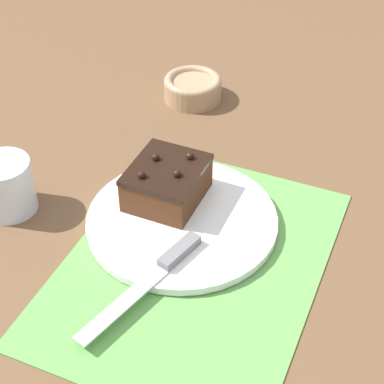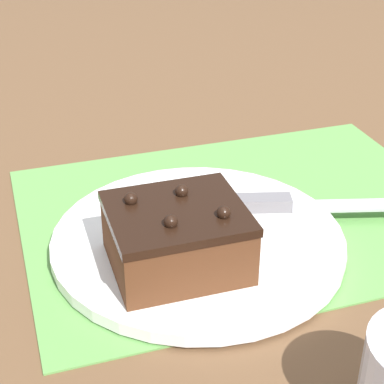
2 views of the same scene
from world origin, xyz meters
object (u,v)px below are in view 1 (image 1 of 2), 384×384
chocolate_cake (167,182)px  small_bowl (193,87)px  cake_plate (182,220)px  serving_knife (161,268)px  drinking_glass (8,184)px

chocolate_cake → small_bowl: size_ratio=1.09×
cake_plate → serving_knife: bearing=9.3°
cake_plate → drinking_glass: bearing=-76.5°
cake_plate → chocolate_cake: bearing=-130.1°
cake_plate → serving_knife: 0.11m
chocolate_cake → cake_plate: bearing=49.9°
chocolate_cake → drinking_glass: 0.24m
serving_knife → cake_plate: bearing=-65.2°
cake_plate → small_bowl: 0.36m
cake_plate → small_bowl: bearing=-159.5°
drinking_glass → chocolate_cake: bearing=113.4°
serving_knife → drinking_glass: 0.28m
cake_plate → drinking_glass: 0.27m
chocolate_cake → small_bowl: (-0.30, -0.09, -0.02)m
chocolate_cake → serving_knife: bearing=21.8°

